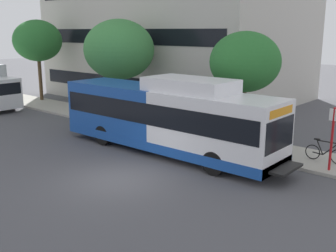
% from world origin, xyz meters
% --- Properties ---
extents(ground_plane, '(120.00, 120.00, 0.00)m').
position_xyz_m(ground_plane, '(0.00, 8.00, 0.00)').
color(ground_plane, '#4C4C51').
extents(sidewalk_curb, '(3.00, 56.00, 0.14)m').
position_xyz_m(sidewalk_curb, '(7.00, 6.00, 0.07)').
color(sidewalk_curb, '#A8A399').
rests_on(sidewalk_curb, ground).
extents(transit_bus, '(2.58, 12.25, 3.65)m').
position_xyz_m(transit_bus, '(3.89, 0.98, 1.70)').
color(transit_bus, white).
rests_on(transit_bus, ground).
extents(bus_stop_sign_pole, '(0.10, 0.36, 2.60)m').
position_xyz_m(bus_stop_sign_pole, '(6.00, -5.98, 1.65)').
color(bus_stop_sign_pole, red).
rests_on(bus_stop_sign_pole, sidewalk_curb).
extents(bicycle_parked, '(0.52, 1.76, 1.02)m').
position_xyz_m(bicycle_parked, '(6.96, -5.46, 0.56)').
color(bicycle_parked, black).
rests_on(bicycle_parked, sidewalk_curb).
extents(street_tree_near_stop, '(3.52, 3.52, 5.54)m').
position_xyz_m(street_tree_near_stop, '(7.64, -0.94, 4.16)').
color(street_tree_near_stop, '#4C3823').
rests_on(street_tree_near_stop, sidewalk_curb).
extents(street_tree_mid_block, '(4.58, 4.58, 6.29)m').
position_xyz_m(street_tree_mid_block, '(8.00, 8.61, 4.47)').
color(street_tree_mid_block, '#4C3823').
rests_on(street_tree_mid_block, sidewalk_curb).
extents(street_tree_far_block, '(3.83, 3.83, 6.39)m').
position_xyz_m(street_tree_far_block, '(7.91, 18.03, 4.89)').
color(street_tree_far_block, '#4C3823').
rests_on(street_tree_far_block, sidewalk_curb).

